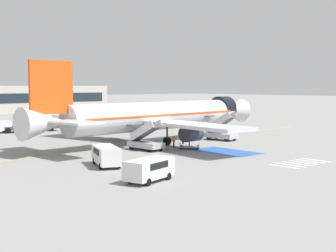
% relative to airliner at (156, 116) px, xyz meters
% --- Properties ---
extents(ground_plane, '(600.00, 600.00, 0.00)m').
position_rel_airliner_xyz_m(ground_plane, '(0.22, -0.29, -3.81)').
color(ground_plane, gray).
extents(apron_leadline_yellow, '(74.49, 5.38, 0.01)m').
position_rel_airliner_xyz_m(apron_leadline_yellow, '(0.67, 0.05, -3.80)').
color(apron_leadline_yellow, gold).
rests_on(apron_leadline_yellow, ground_plane).
extents(apron_stand_patch_blue, '(4.85, 8.62, 0.01)m').
position_rel_airliner_xyz_m(apron_stand_patch_blue, '(0.67, -12.58, -3.80)').
color(apron_stand_patch_blue, '#2856A8').
rests_on(apron_stand_patch_blue, ground_plane).
extents(apron_walkway_bar_0, '(0.44, 3.60, 0.01)m').
position_rel_airliner_xyz_m(apron_walkway_bar_0, '(-2.93, -23.55, -3.80)').
color(apron_walkway_bar_0, silver).
rests_on(apron_walkway_bar_0, ground_plane).
extents(apron_walkway_bar_1, '(0.44, 3.60, 0.01)m').
position_rel_airliner_xyz_m(apron_walkway_bar_1, '(-1.73, -23.55, -3.80)').
color(apron_walkway_bar_1, silver).
rests_on(apron_walkway_bar_1, ground_plane).
extents(apron_walkway_bar_2, '(0.44, 3.60, 0.01)m').
position_rel_airliner_xyz_m(apron_walkway_bar_2, '(-0.53, -23.55, -3.80)').
color(apron_walkway_bar_2, silver).
rests_on(apron_walkway_bar_2, ground_plane).
extents(apron_walkway_bar_3, '(0.44, 3.60, 0.01)m').
position_rel_airliner_xyz_m(apron_walkway_bar_3, '(0.67, -23.55, -3.80)').
color(apron_walkway_bar_3, silver).
rests_on(apron_walkway_bar_3, ground_plane).
extents(apron_walkway_bar_4, '(0.44, 3.60, 0.01)m').
position_rel_airliner_xyz_m(apron_walkway_bar_4, '(1.87, -23.55, -3.80)').
color(apron_walkway_bar_4, silver).
rests_on(apron_walkway_bar_4, ground_plane).
extents(apron_walkway_bar_5, '(0.44, 3.60, 0.01)m').
position_rel_airliner_xyz_m(apron_walkway_bar_5, '(3.07, -23.55, -3.80)').
color(apron_walkway_bar_5, silver).
rests_on(apron_walkway_bar_5, ground_plane).
extents(airliner, '(41.25, 36.35, 11.01)m').
position_rel_airliner_xyz_m(airliner, '(0.00, 0.00, 0.00)').
color(airliner, silver).
rests_on(airliner, ground_plane).
extents(boarding_stairs_forward, '(2.53, 5.35, 4.39)m').
position_rel_airliner_xyz_m(boarding_stairs_forward, '(9.40, -3.91, -2.77)').
color(boarding_stairs_forward, '#ADB2BA').
rests_on(boarding_stairs_forward, ground_plane).
extents(boarding_stairs_aft, '(2.53, 5.35, 3.97)m').
position_rel_airliner_xyz_m(boarding_stairs_aft, '(-5.90, -4.97, -2.82)').
color(boarding_stairs_aft, '#ADB2BA').
rests_on(boarding_stairs_aft, ground_plane).
extents(fuel_tanker, '(10.79, 4.20, 3.28)m').
position_rel_airliner_xyz_m(fuel_tanker, '(-6.61, 27.12, -2.16)').
color(fuel_tanker, '#38383D').
rests_on(fuel_tanker, ground_plane).
extents(service_van_0, '(5.17, 3.26, 1.93)m').
position_rel_airliner_xyz_m(service_van_0, '(-17.80, -20.37, -2.64)').
color(service_van_0, silver).
rests_on(service_van_0, ground_plane).
extents(service_van_1, '(3.84, 5.63, 2.00)m').
position_rel_airliner_xyz_m(service_van_1, '(-16.26, -11.60, -2.60)').
color(service_van_1, silver).
rests_on(service_van_1, ground_plane).
extents(baggage_cart, '(2.87, 2.92, 0.87)m').
position_rel_airliner_xyz_m(baggage_cart, '(-0.95, -7.85, -3.55)').
color(baggage_cart, gray).
rests_on(baggage_cart, ground_plane).
extents(ground_crew_0, '(0.49, 0.40, 1.62)m').
position_rel_airliner_xyz_m(ground_crew_0, '(-1.80, -5.75, -2.88)').
color(ground_crew_0, black).
rests_on(ground_crew_0, ground_plane).
extents(ground_crew_1, '(0.43, 0.49, 1.79)m').
position_rel_airliner_xyz_m(ground_crew_1, '(0.62, -6.18, -2.77)').
color(ground_crew_1, '#2D2D33').
rests_on(ground_crew_1, ground_plane).
extents(ground_crew_2, '(0.43, 0.49, 1.63)m').
position_rel_airliner_xyz_m(ground_crew_2, '(1.85, -3.65, -2.88)').
color(ground_crew_2, '#2D2D33').
rests_on(ground_crew_2, ground_plane).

